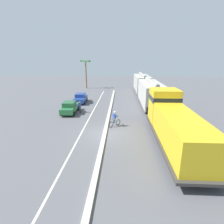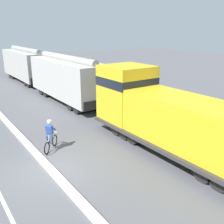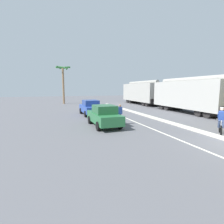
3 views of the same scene
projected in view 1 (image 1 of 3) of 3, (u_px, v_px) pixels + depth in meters
ground_plane at (105, 134)px, 17.56m from camera, size 120.00×120.00×0.00m
median_curb at (109, 115)px, 23.26m from camera, size 0.36×36.00×0.16m
lane_stripe at (91, 115)px, 23.40m from camera, size 0.14×36.00×0.01m
locomotive at (173, 123)px, 15.37m from camera, size 3.10×11.61×4.20m
hopper_car_lead at (151, 94)px, 26.90m from camera, size 2.90×10.60×4.18m
hopper_car_middle at (142, 83)px, 37.97m from camera, size 2.90×10.60×4.18m
parked_car_green at (70, 107)px, 23.98m from camera, size 1.92×4.24×1.62m
parked_car_blue at (81, 98)px, 29.64m from camera, size 1.94×4.25×1.62m
cyclist at (115, 119)px, 19.26m from camera, size 1.27×1.24×1.71m
palm_tree_near at (86, 67)px, 43.04m from camera, size 2.63×2.71×7.04m
pedestrian_by_cars at (80, 107)px, 24.07m from camera, size 0.34×0.22×1.62m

